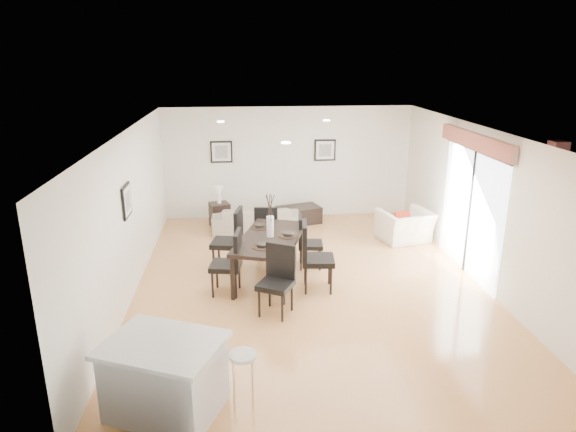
{
  "coord_description": "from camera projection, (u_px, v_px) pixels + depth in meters",
  "views": [
    {
      "loc": [
        -1.15,
        -8.24,
        3.87
      ],
      "look_at": [
        -0.34,
        0.4,
        1.13
      ],
      "focal_mm": 32.0,
      "sensor_mm": 36.0,
      "label": 1
    }
  ],
  "objects": [
    {
      "name": "ground",
      "position": [
        309.0,
        283.0,
        9.09
      ],
      "size": [
        8.0,
        8.0,
        0.0
      ],
      "primitive_type": "plane",
      "color": "tan",
      "rests_on": "ground"
    },
    {
      "name": "wall_back",
      "position": [
        288.0,
        163.0,
        12.49
      ],
      "size": [
        6.0,
        0.04,
        2.7
      ],
      "primitive_type": "cube",
      "color": "white",
      "rests_on": "ground"
    },
    {
      "name": "wall_front",
      "position": [
        366.0,
        331.0,
        4.89
      ],
      "size": [
        6.0,
        0.04,
        2.7
      ],
      "primitive_type": "cube",
      "color": "white",
      "rests_on": "ground"
    },
    {
      "name": "wall_left",
      "position": [
        129.0,
        215.0,
        8.42
      ],
      "size": [
        0.04,
        8.0,
        2.7
      ],
      "primitive_type": "cube",
      "color": "white",
      "rests_on": "ground"
    },
    {
      "name": "wall_right",
      "position": [
        480.0,
        206.0,
        8.95
      ],
      "size": [
        0.04,
        8.0,
        2.7
      ],
      "primitive_type": "cube",
      "color": "white",
      "rests_on": "ground"
    },
    {
      "name": "ceiling",
      "position": [
        311.0,
        130.0,
        8.28
      ],
      "size": [
        6.0,
        8.0,
        0.02
      ],
      "primitive_type": "cube",
      "color": "white",
      "rests_on": "wall_back"
    },
    {
      "name": "sofa",
      "position": [
        256.0,
        219.0,
        11.69
      ],
      "size": [
        1.99,
        0.79,
        0.58
      ],
      "primitive_type": "imported",
      "rotation": [
        0.0,
        0.0,
        3.14
      ],
      "color": "gray",
      "rests_on": "ground"
    },
    {
      "name": "armchair",
      "position": [
        405.0,
        226.0,
        11.05
      ],
      "size": [
        1.23,
        1.13,
        0.67
      ],
      "primitive_type": "imported",
      "rotation": [
        0.0,
        0.0,
        3.39
      ],
      "color": "white",
      "rests_on": "ground"
    },
    {
      "name": "courtyard_plant_b",
      "position": [
        570.0,
        237.0,
        10.33
      ],
      "size": [
        0.51,
        0.51,
        0.71
      ],
      "primitive_type": "imported",
      "rotation": [
        0.0,
        0.0,
        0.36
      ],
      "color": "#315022",
      "rests_on": "ground"
    },
    {
      "name": "dining_table",
      "position": [
        270.0,
        241.0,
        9.04
      ],
      "size": [
        1.5,
        2.15,
        0.81
      ],
      "rotation": [
        0.0,
        0.0,
        -0.29
      ],
      "color": "black",
      "rests_on": "ground"
    },
    {
      "name": "dining_chair_wnear",
      "position": [
        231.0,
        259.0,
        8.53
      ],
      "size": [
        0.57,
        0.57,
        1.11
      ],
      "rotation": [
        0.0,
        0.0,
        -1.72
      ],
      "color": "black",
      "rests_on": "ground"
    },
    {
      "name": "dining_chair_wfar",
      "position": [
        232.0,
        237.0,
        9.44
      ],
      "size": [
        0.63,
        0.63,
        1.19
      ],
      "rotation": [
        0.0,
        0.0,
        -1.77
      ],
      "color": "black",
      "rests_on": "ground"
    },
    {
      "name": "dining_chair_enear",
      "position": [
        312.0,
        253.0,
        8.66
      ],
      "size": [
        0.59,
        0.59,
        1.2
      ],
      "rotation": [
        0.0,
        0.0,
        1.47
      ],
      "color": "black",
      "rests_on": "ground"
    },
    {
      "name": "dining_chair_efar",
      "position": [
        306.0,
        239.0,
        9.62
      ],
      "size": [
        0.49,
        0.49,
        1.01
      ],
      "rotation": [
        0.0,
        0.0,
        1.48
      ],
      "color": "black",
      "rests_on": "ground"
    },
    {
      "name": "dining_chair_head",
      "position": [
        278.0,
        275.0,
        7.92
      ],
      "size": [
        0.66,
        0.66,
        1.09
      ],
      "rotation": [
        0.0,
        0.0,
        -0.49
      ],
      "color": "black",
      "rests_on": "ground"
    },
    {
      "name": "dining_chair_foot",
      "position": [
        266.0,
        227.0,
        10.24
      ],
      "size": [
        0.5,
        0.5,
        1.02
      ],
      "rotation": [
        0.0,
        0.0,
        3.04
      ],
      "color": "black",
      "rests_on": "ground"
    },
    {
      "name": "vase",
      "position": [
        270.0,
        218.0,
        8.91
      ],
      "size": [
        0.84,
        1.38,
        0.78
      ],
      "color": "white",
      "rests_on": "dining_table"
    },
    {
      "name": "coffee_table",
      "position": [
        299.0,
        215.0,
        12.28
      ],
      "size": [
        1.13,
        0.87,
        0.4
      ],
      "primitive_type": "cube",
      "rotation": [
        0.0,
        0.0,
        0.31
      ],
      "color": "black",
      "rests_on": "ground"
    },
    {
      "name": "side_table",
      "position": [
        220.0,
        215.0,
        12.0
      ],
      "size": [
        0.53,
        0.53,
        0.57
      ],
      "primitive_type": "cube",
      "rotation": [
        0.0,
        0.0,
        0.3
      ],
      "color": "black",
      "rests_on": "ground"
    },
    {
      "name": "table_lamp",
      "position": [
        219.0,
        192.0,
        11.83
      ],
      "size": [
        0.22,
        0.22,
        0.41
      ],
      "color": "white",
      "rests_on": "side_table"
    },
    {
      "name": "cushion",
      "position": [
        403.0,
        219.0,
        10.89
      ],
      "size": [
        0.31,
        0.1,
        0.31
      ],
      "primitive_type": "cube",
      "rotation": [
        0.0,
        0.0,
        3.15
      ],
      "color": "#B02916",
      "rests_on": "armchair"
    },
    {
      "name": "kitchen_island",
      "position": [
        165.0,
        377.0,
        5.71
      ],
      "size": [
        1.53,
        1.38,
        0.88
      ],
      "rotation": [
        0.0,
        0.0,
        -0.4
      ],
      "color": "silver",
      "rests_on": "ground"
    },
    {
      "name": "bar_stool",
      "position": [
        243.0,
        361.0,
        5.74
      ],
      "size": [
        0.31,
        0.31,
        0.68
      ],
      "color": "silver",
      "rests_on": "ground"
    },
    {
      "name": "framed_print_back_left",
      "position": [
        221.0,
        152.0,
        12.22
      ],
      "size": [
        0.52,
        0.04,
        0.52
      ],
      "color": "black",
      "rests_on": "wall_back"
    },
    {
      "name": "framed_print_back_right",
      "position": [
        325.0,
        150.0,
        12.45
      ],
      "size": [
        0.52,
        0.04,
        0.52
      ],
      "color": "black",
      "rests_on": "wall_back"
    },
    {
      "name": "framed_print_left_wall",
      "position": [
        127.0,
        201.0,
        8.14
      ],
      "size": [
        0.04,
        0.52,
        0.52
      ],
      "rotation": [
        0.0,
        0.0,
        1.57
      ],
      "color": "black",
      "rests_on": "wall_left"
    },
    {
      "name": "sliding_door",
      "position": [
        472.0,
        184.0,
        9.14
      ],
      "size": [
        0.12,
        2.7,
        2.57
      ],
      "color": "white",
      "rests_on": "wall_right"
    }
  ]
}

